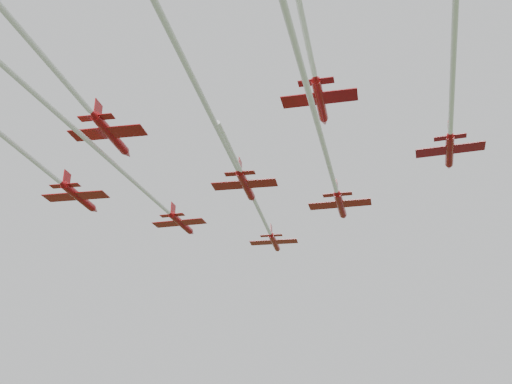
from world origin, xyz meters
The scene contains 7 objects.
jet_lead centered at (-0.83, 3.01, 49.46)m, with size 21.15×44.42×2.47m.
jet_row2_left centered at (-8.52, -14.96, 49.58)m, with size 19.55×49.77×2.51m.
jet_row2_right centered at (16.16, -8.45, 50.53)m, with size 23.40×57.57×2.77m.
jet_row3_left centered at (-12.24, -34.36, 50.44)m, with size 28.90×62.14×2.80m.
jet_row3_mid centered at (9.53, -21.34, 49.32)m, with size 22.20×47.23×2.58m.
jet_row3_right centered at (34.20, -17.19, 50.69)m, with size 19.35×55.16×2.42m.
jet_row4_left centered at (1.80, -37.38, 51.10)m, with size 20.85×43.69×2.66m.
Camera 1 is at (44.33, -67.83, 19.19)m, focal length 40.00 mm.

